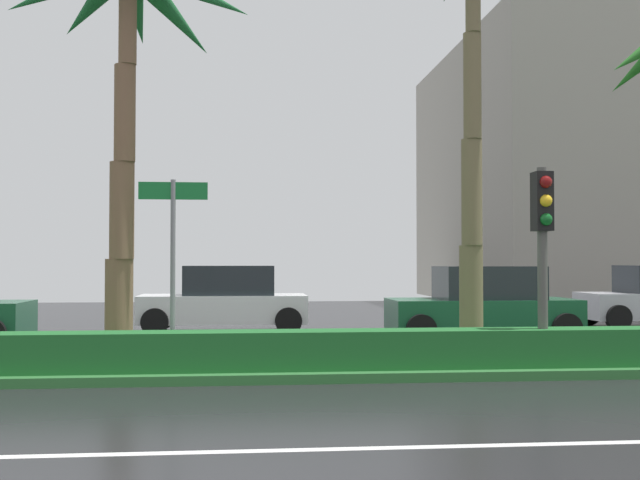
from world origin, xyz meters
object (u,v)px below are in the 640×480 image
at_px(street_name_sign, 173,246).
at_px(car_in_traffic_third, 484,305).
at_px(car_in_traffic_second, 225,300).
at_px(traffic_signal_median_right, 543,229).
at_px(palm_tree_centre_left, 128,18).

bearing_deg(street_name_sign, car_in_traffic_third, 36.81).
bearing_deg(street_name_sign, car_in_traffic_second, 85.20).
height_order(street_name_sign, car_in_traffic_third, street_name_sign).
relative_size(car_in_traffic_second, car_in_traffic_third, 1.00).
relative_size(traffic_signal_median_right, car_in_traffic_third, 0.75).
relative_size(palm_tree_centre_left, car_in_traffic_second, 1.74).
height_order(traffic_signal_median_right, car_in_traffic_third, traffic_signal_median_right).
xyz_separation_m(traffic_signal_median_right, street_name_sign, (-5.94, 0.51, -0.28)).
bearing_deg(car_in_traffic_second, car_in_traffic_third, 155.28).
bearing_deg(palm_tree_centre_left, car_in_traffic_second, 76.05).
bearing_deg(street_name_sign, traffic_signal_median_right, -4.91).
relative_size(palm_tree_centre_left, street_name_sign, 2.49).
relative_size(traffic_signal_median_right, car_in_traffic_second, 0.75).
bearing_deg(traffic_signal_median_right, palm_tree_centre_left, 164.63).
height_order(car_in_traffic_second, car_in_traffic_third, same).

